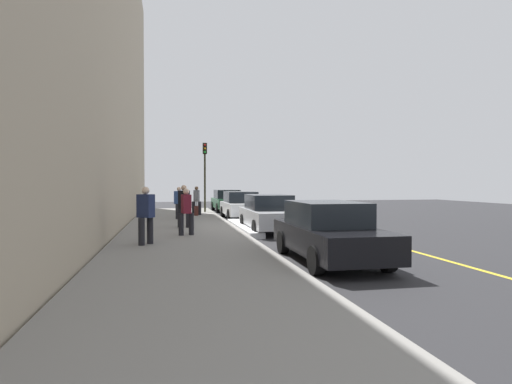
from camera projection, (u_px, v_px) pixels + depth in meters
ground_plane at (262, 231)px, 17.37m from camera, size 56.00×56.00×0.00m
sidewalk at (181, 231)px, 16.69m from camera, size 28.00×4.60×0.15m
building_facade at (108, 40)px, 15.98m from camera, size 32.00×0.80×15.00m
lane_stripe_centre at (334, 229)px, 18.01m from camera, size 28.00×0.14×0.01m
snow_bank_curb at (243, 227)px, 17.63m from camera, size 5.97×0.56×0.22m
parked_car_green at (227, 201)px, 29.21m from camera, size 4.19×1.98×1.51m
parked_car_white at (241, 205)px, 23.16m from camera, size 4.36×1.93×1.51m
parked_car_silver at (269, 213)px, 16.98m from camera, size 4.48×1.92×1.51m
parked_car_black at (328, 232)px, 10.57m from camera, size 4.55×1.94×1.51m
pedestrian_black_coat at (184, 205)px, 17.23m from camera, size 0.56×0.53×1.76m
pedestrian_blue_coat at (179, 202)px, 21.42m from camera, size 0.49×0.52×1.64m
pedestrian_grey_coat at (197, 200)px, 24.03m from camera, size 0.50×0.53×1.65m
pedestrian_burgundy_coat at (186, 210)px, 14.66m from camera, size 0.49×0.54×1.65m
pedestrian_navy_coat at (146, 214)px, 12.43m from camera, size 0.52×0.55×1.73m
traffic_light_pole at (205, 165)px, 26.45m from camera, size 0.35×0.26×4.39m
rolling_suitcase at (196, 211)px, 23.56m from camera, size 0.34×0.22×0.90m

